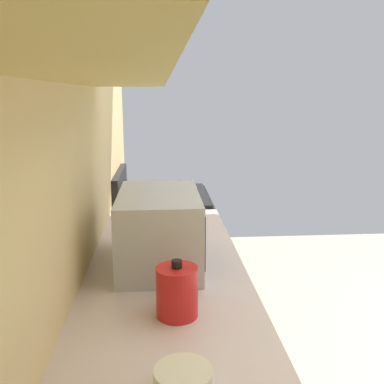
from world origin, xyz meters
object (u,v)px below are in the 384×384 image
(oven_range, at_px, (164,255))
(bowl, at_px, (183,381))
(kettle, at_px, (177,291))
(microwave, at_px, (160,229))

(oven_range, distance_m, bowl, 2.03)
(bowl, height_order, kettle, kettle)
(oven_range, bearing_deg, bowl, -179.12)
(microwave, height_order, kettle, microwave)
(bowl, bearing_deg, microwave, 3.80)
(oven_range, bearing_deg, microwave, 178.91)
(oven_range, relative_size, bowl, 7.72)
(oven_range, xyz_separation_m, bowl, (-1.98, -0.03, 0.46))
(oven_range, bearing_deg, kettle, -178.92)
(bowl, bearing_deg, kettle, -0.00)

